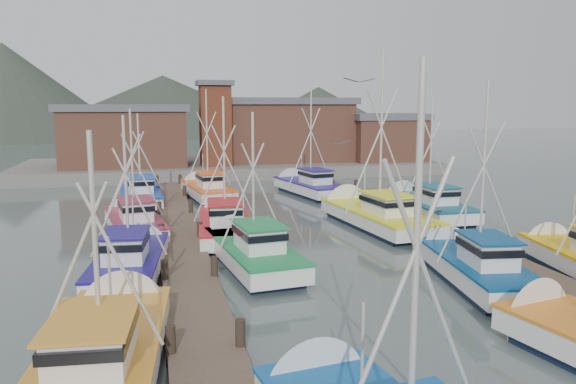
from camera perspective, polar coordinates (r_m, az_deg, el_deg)
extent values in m
plane|color=#445250|center=(26.81, 5.01, -7.12)|extent=(260.00, 260.00, 0.00)
cube|color=#503D31|center=(29.32, -10.71, -5.44)|extent=(2.20, 46.00, 0.40)
cylinder|color=black|center=(16.89, -11.82, -15.53)|extent=(0.30, 0.30, 1.50)
cylinder|color=black|center=(23.45, -12.40, -8.51)|extent=(0.30, 0.30, 1.50)
cylinder|color=black|center=(30.21, -12.72, -4.60)|extent=(0.30, 0.30, 1.50)
cylinder|color=black|center=(37.05, -12.92, -2.12)|extent=(0.30, 0.30, 1.50)
cylinder|color=black|center=(43.95, -13.05, -0.42)|extent=(0.30, 0.30, 1.50)
cylinder|color=black|center=(50.87, -13.15, 0.82)|extent=(0.30, 0.30, 1.50)
cylinder|color=black|center=(17.04, -4.84, -15.13)|extent=(0.30, 0.30, 1.50)
cylinder|color=black|center=(23.56, -7.49, -8.29)|extent=(0.30, 0.30, 1.50)
cylinder|color=black|center=(30.29, -8.93, -4.45)|extent=(0.30, 0.30, 1.50)
cylinder|color=black|center=(37.12, -9.83, -2.00)|extent=(0.30, 0.30, 1.50)
cylinder|color=black|center=(44.01, -10.45, -0.32)|extent=(0.30, 0.30, 1.50)
cylinder|color=black|center=(50.93, -10.90, 0.90)|extent=(0.30, 0.30, 1.50)
cube|color=#503D31|center=(33.05, 14.37, -3.94)|extent=(2.20, 46.00, 0.40)
cylinder|color=black|center=(27.46, 18.42, -6.19)|extent=(0.30, 0.30, 1.50)
cylinder|color=black|center=(33.42, 12.07, -3.28)|extent=(0.30, 0.30, 1.50)
cylinder|color=black|center=(39.72, 7.71, -1.24)|extent=(0.30, 0.30, 1.50)
cylinder|color=black|center=(46.22, 4.57, 0.23)|extent=(0.30, 0.30, 1.50)
cylinder|color=black|center=(52.85, 2.20, 1.34)|extent=(0.30, 0.30, 1.50)
cylinder|color=black|center=(28.56, 21.84, -5.81)|extent=(0.30, 0.30, 1.50)
cylinder|color=black|center=(34.32, 15.09, -3.07)|extent=(0.30, 0.30, 1.50)
cylinder|color=black|center=(40.48, 10.35, -1.12)|extent=(0.30, 0.30, 1.50)
cylinder|color=black|center=(46.88, 6.89, 0.32)|extent=(0.30, 0.30, 1.50)
cylinder|color=black|center=(53.42, 4.27, 1.41)|extent=(0.30, 0.30, 1.50)
cube|color=gray|center=(62.33, -5.89, 2.59)|extent=(44.00, 16.00, 1.20)
cube|color=brown|center=(59.56, -16.26, 5.23)|extent=(12.00, 8.00, 5.50)
cube|color=slate|center=(59.46, -16.39, 8.21)|extent=(12.72, 8.48, 0.70)
cube|color=brown|center=(63.12, -0.51, 6.09)|extent=(14.00, 9.00, 6.20)
cube|color=slate|center=(63.04, -0.51, 9.22)|extent=(14.84, 9.54, 0.70)
cube|color=brown|center=(63.77, 9.83, 5.22)|extent=(8.00, 6.00, 4.50)
cube|color=slate|center=(63.66, 9.89, 7.56)|extent=(8.48, 6.36, 0.70)
cube|color=#5E2C1B|center=(57.79, -7.40, 6.65)|extent=(3.00, 3.00, 8.00)
cube|color=slate|center=(57.78, -7.48, 10.86)|extent=(3.60, 3.60, 0.50)
cone|color=#3A4438|center=(143.15, -26.50, 5.00)|extent=(110.00, 110.00, 42.00)
cone|color=#3A4438|center=(154.61, -12.45, 5.94)|extent=(140.00, 140.00, 30.00)
cone|color=#3A4438|center=(150.93, 3.09, 6.06)|extent=(90.00, 90.00, 24.00)
cone|color=white|center=(14.84, 1.97, -18.51)|extent=(2.80, 1.47, 2.67)
cylinder|color=beige|center=(9.69, 12.83, -7.91)|extent=(0.13, 0.13, 7.03)
cylinder|color=beige|center=(9.67, 9.92, -13.03)|extent=(2.50, 0.44, 5.49)
cylinder|color=beige|center=(10.26, 15.24, -11.92)|extent=(2.50, 0.44, 5.49)
cylinder|color=beige|center=(11.87, 7.56, -16.52)|extent=(0.08, 0.08, 2.39)
cone|color=white|center=(20.50, 22.85, -11.29)|extent=(2.91, 1.64, 2.74)
cube|color=#101D37|center=(16.60, -18.19, -17.78)|extent=(3.30, 8.09, 0.70)
cube|color=white|center=(16.32, -18.31, -15.74)|extent=(3.75, 9.19, 0.80)
cube|color=orange|center=(16.17, -18.38, -14.51)|extent=(3.84, 9.29, 0.10)
cone|color=white|center=(20.47, -16.09, -10.96)|extent=(2.88, 1.36, 2.79)
cube|color=white|center=(14.98, -19.22, -14.11)|extent=(2.05, 2.84, 1.10)
cube|color=black|center=(14.89, -19.27, -13.30)|extent=(2.19, 3.12, 0.28)
cube|color=orange|center=(14.76, -19.34, -12.00)|extent=(2.33, 3.31, 0.07)
cylinder|color=beige|center=(15.12, -19.02, -4.81)|extent=(0.15, 0.15, 5.65)
cylinder|color=beige|center=(15.41, -21.16, -7.22)|extent=(2.05, 0.29, 4.43)
cylinder|color=beige|center=(15.18, -16.59, -7.23)|extent=(2.05, 0.29, 4.43)
cylinder|color=beige|center=(17.24, -17.64, -8.67)|extent=(0.09, 0.09, 2.69)
cube|color=#101D37|center=(25.88, -3.58, -7.58)|extent=(3.17, 7.43, 0.70)
cube|color=white|center=(25.70, -3.59, -6.19)|extent=(3.61, 8.45, 0.80)
cube|color=#168D47|center=(25.61, -3.60, -5.37)|extent=(3.70, 8.54, 0.10)
cone|color=white|center=(29.57, -5.89, -4.52)|extent=(2.67, 1.39, 2.56)
cube|color=white|center=(24.56, -2.95, -4.61)|extent=(1.93, 2.63, 1.10)
cube|color=black|center=(24.51, -2.95, -4.09)|extent=(2.06, 2.89, 0.28)
cube|color=#168D47|center=(24.43, -2.96, -3.27)|extent=(2.19, 3.07, 0.07)
cylinder|color=beige|center=(24.88, -3.56, 1.25)|extent=(0.13, 0.13, 5.96)
cylinder|color=beige|center=(24.84, -4.70, -0.41)|extent=(2.13, 0.34, 4.66)
cylinder|color=beige|center=(25.14, -2.40, -0.28)|extent=(2.13, 0.34, 4.66)
cylinder|color=beige|center=(26.72, -4.54, -2.10)|extent=(0.07, 0.07, 2.29)
cube|color=#101D37|center=(24.73, 18.55, -8.83)|extent=(3.19, 7.05, 0.70)
cube|color=white|center=(24.55, 18.62, -7.38)|extent=(3.63, 8.01, 0.80)
cube|color=navy|center=(24.45, 18.67, -6.52)|extent=(3.71, 8.10, 0.10)
cone|color=white|center=(28.03, 15.44, -5.54)|extent=(2.55, 1.44, 2.41)
cube|color=white|center=(23.49, 19.65, -5.76)|extent=(1.88, 2.52, 1.10)
cube|color=black|center=(23.43, 19.68, -5.21)|extent=(2.02, 2.77, 0.28)
cube|color=navy|center=(23.35, 19.72, -4.36)|extent=(2.14, 2.93, 0.07)
cylinder|color=beige|center=(23.63, 19.26, 1.94)|extent=(0.12, 0.12, 7.25)
cylinder|color=beige|center=(23.54, 18.05, -0.12)|extent=(2.56, 0.46, 5.66)
cylinder|color=beige|center=(23.95, 20.23, -0.08)|extent=(2.56, 0.46, 5.66)
cylinder|color=beige|center=(25.41, 17.55, -3.06)|extent=(0.07, 0.07, 2.16)
cube|color=#101D37|center=(25.18, -15.69, -8.38)|extent=(2.97, 7.08, 0.70)
cube|color=white|center=(25.00, -15.75, -6.95)|extent=(3.38, 8.04, 0.80)
cube|color=navy|center=(24.90, -15.79, -6.11)|extent=(3.46, 8.13, 0.10)
cone|color=white|center=(28.78, -14.62, -5.14)|extent=(2.54, 1.36, 2.44)
cube|color=white|center=(23.86, -16.17, -5.36)|extent=(1.82, 2.50, 1.10)
cube|color=black|center=(23.81, -16.19, -4.83)|extent=(1.95, 2.75, 0.28)
cube|color=navy|center=(23.73, -16.23, -3.98)|extent=(2.07, 2.91, 0.07)
cylinder|color=beige|center=(24.17, -16.13, 0.56)|extent=(0.13, 0.13, 5.85)
cylinder|color=beige|center=(24.36, -17.31, -1.06)|extent=(2.10, 0.32, 4.58)
cylinder|color=beige|center=(24.20, -14.81, -1.02)|extent=(2.10, 0.32, 4.58)
cylinder|color=beige|center=(25.98, -15.45, -2.71)|extent=(0.08, 0.08, 2.34)
cone|color=white|center=(30.73, 24.40, -4.76)|extent=(2.54, 1.45, 2.40)
cylinder|color=beige|center=(28.34, 27.00, -2.42)|extent=(0.07, 0.07, 2.22)
cube|color=#101D37|center=(31.49, -6.38, -4.63)|extent=(3.05, 7.55, 0.70)
cube|color=white|center=(31.35, -6.40, -3.47)|extent=(3.47, 8.58, 0.80)
cube|color=red|center=(31.27, -6.41, -2.79)|extent=(3.56, 8.67, 0.10)
cone|color=white|center=(35.47, -6.64, -2.28)|extent=(2.70, 1.33, 2.61)
cube|color=white|center=(30.17, -6.36, -2.12)|extent=(1.91, 2.65, 1.10)
cube|color=black|center=(30.13, -6.37, -1.69)|extent=(2.04, 2.91, 0.28)
cube|color=red|center=(30.07, -6.38, -1.01)|extent=(2.16, 3.09, 0.07)
cylinder|color=beige|center=(30.60, -6.51, 3.34)|extent=(0.13, 0.13, 6.71)
cylinder|color=beige|center=(30.67, -7.48, 1.86)|extent=(2.40, 0.30, 5.24)
cylinder|color=beige|center=(30.71, -5.48, 1.90)|extent=(2.40, 0.30, 5.24)
cylinder|color=beige|center=(32.53, -6.54, -0.16)|extent=(0.07, 0.07, 2.33)
cube|color=#101D37|center=(34.38, 9.07, -3.53)|extent=(3.68, 8.90, 0.70)
cube|color=white|center=(34.25, 9.09, -2.47)|extent=(4.18, 10.11, 0.80)
cube|color=#F3F819|center=(34.18, 9.11, -1.85)|extent=(4.29, 10.22, 0.10)
cone|color=white|center=(38.59, 5.61, -1.35)|extent=(3.17, 1.41, 3.07)
cube|color=white|center=(33.06, 10.11, -1.23)|extent=(2.27, 3.14, 1.10)
cube|color=black|center=(33.02, 10.12, -0.84)|extent=(2.43, 3.44, 0.28)
cube|color=#F3F819|center=(32.97, 10.13, -0.22)|extent=(2.58, 3.65, 0.07)
cylinder|color=beige|center=(33.46, 9.47, 5.96)|extent=(0.15, 0.15, 9.28)
cylinder|color=beige|center=(33.24, 8.47, 4.08)|extent=(3.30, 0.44, 7.25)
cylinder|color=beige|center=(33.84, 10.35, 4.12)|extent=(3.30, 0.44, 7.25)
cylinder|color=beige|center=(35.52, 7.80, 0.58)|extent=(0.09, 0.09, 2.74)
cube|color=#101D37|center=(33.18, -15.30, -4.20)|extent=(3.30, 7.21, 0.70)
cube|color=white|center=(33.04, -15.35, -3.10)|extent=(3.75, 8.19, 0.80)
cube|color=maroon|center=(32.96, -15.37, -2.45)|extent=(3.84, 8.28, 0.10)
cone|color=white|center=(36.91, -16.12, -2.13)|extent=(2.60, 1.47, 2.46)
cube|color=white|center=(31.93, -15.20, -1.76)|extent=(1.94, 2.58, 1.10)
cube|color=black|center=(31.89, -15.22, -1.36)|extent=(2.07, 2.83, 0.28)
cube|color=maroon|center=(31.83, -15.24, -0.72)|extent=(2.20, 3.00, 0.07)
cylinder|color=beige|center=(32.36, -15.56, 2.79)|extent=(0.14, 0.14, 6.05)
cylinder|color=beige|center=(32.38, -16.46, 1.49)|extent=(2.16, 0.42, 4.73)
cylinder|color=beige|center=(32.51, -14.56, 1.59)|extent=(2.16, 0.42, 4.73)
cylinder|color=beige|center=(34.15, -15.76, -0.01)|extent=(0.08, 0.08, 2.37)
cube|color=#101D37|center=(38.42, 13.96, -2.38)|extent=(2.63, 7.77, 0.70)
cube|color=white|center=(38.30, 13.99, -1.42)|extent=(2.98, 8.83, 0.80)
cube|color=#0B546F|center=(38.24, 14.01, -0.86)|extent=(3.07, 8.92, 0.10)
cone|color=white|center=(42.23, 11.29, -0.60)|extent=(2.79, 1.13, 2.78)
cube|color=white|center=(37.22, 14.78, -0.27)|extent=(1.82, 2.66, 1.10)
cube|color=black|center=(37.19, 14.80, 0.08)|extent=(1.94, 2.92, 0.28)
cube|color=#0B546F|center=(37.14, 14.82, 0.63)|extent=(2.06, 3.10, 0.07)
cylinder|color=beige|center=(37.67, 14.33, 4.27)|extent=(0.13, 0.13, 6.85)
cylinder|color=beige|center=(37.47, 13.48, 3.04)|extent=(2.46, 0.12, 5.36)
cylinder|color=beige|center=(38.01, 15.08, 3.06)|extent=(2.46, 0.12, 5.36)
cylinder|color=beige|center=(39.46, 13.04, 1.26)|extent=(0.08, 0.08, 2.58)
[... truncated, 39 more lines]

